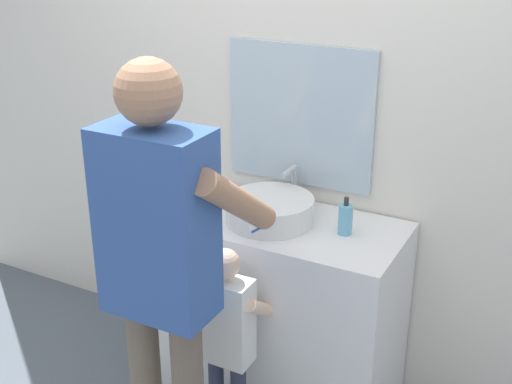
{
  "coord_description": "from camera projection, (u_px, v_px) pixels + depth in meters",
  "views": [
    {
      "loc": [
        1.18,
        -2.08,
        2.14
      ],
      "look_at": [
        0.0,
        0.15,
        1.09
      ],
      "focal_mm": 47.1,
      "sensor_mm": 36.0,
      "label": 1
    }
  ],
  "objects": [
    {
      "name": "toothbrush_cup",
      "position": [
        198.0,
        194.0,
        3.07
      ],
      "size": [
        0.07,
        0.07,
        0.21
      ],
      "color": "#4C8EB2",
      "rests_on": "vanity_cabinet"
    },
    {
      "name": "soap_bottle",
      "position": [
        345.0,
        219.0,
        2.78
      ],
      "size": [
        0.06,
        0.06,
        0.17
      ],
      "color": "#66B2D1",
      "rests_on": "vanity_cabinet"
    },
    {
      "name": "child_toddler",
      "position": [
        227.0,
        331.0,
        2.74
      ],
      "size": [
        0.29,
        0.29,
        0.94
      ],
      "color": "#2D334C",
      "rests_on": "ground"
    },
    {
      "name": "sink_basin",
      "position": [
        270.0,
        209.0,
        2.9
      ],
      "size": [
        0.38,
        0.38,
        0.11
      ],
      "color": "silver",
      "rests_on": "vanity_cabinet"
    },
    {
      "name": "back_wall",
      "position": [
        305.0,
        103.0,
        3.02
      ],
      "size": [
        4.4,
        0.1,
        2.7
      ],
      "color": "silver",
      "rests_on": "ground"
    },
    {
      "name": "faucet",
      "position": [
        293.0,
        187.0,
        3.07
      ],
      "size": [
        0.18,
        0.14,
        0.18
      ],
      "color": "#B7BABF",
      "rests_on": "vanity_cabinet"
    },
    {
      "name": "adult_parent",
      "position": [
        161.0,
        250.0,
        2.38
      ],
      "size": [
        0.53,
        0.56,
        1.72
      ],
      "color": "#6B5B4C",
      "rests_on": "ground"
    },
    {
      "name": "vanity_cabinet",
      "position": [
        271.0,
        308.0,
        3.11
      ],
      "size": [
        1.16,
        0.54,
        0.9
      ],
      "primitive_type": "cube",
      "color": "white",
      "rests_on": "ground"
    }
  ]
}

